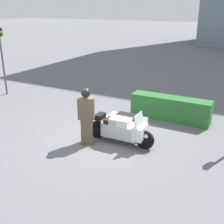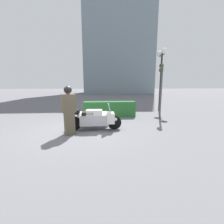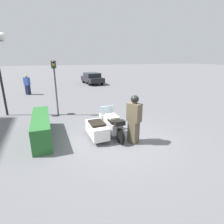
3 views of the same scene
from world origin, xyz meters
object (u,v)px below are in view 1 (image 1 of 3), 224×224
(police_motorcycle, at_px, (126,126))
(hedge_bush_curbside, at_px, (170,108))
(officer_rider, at_px, (86,115))
(traffic_light_far, at_px, (2,52))

(police_motorcycle, xyz_separation_m, hedge_bush_curbside, (0.78, 2.44, 0.01))
(police_motorcycle, height_order, officer_rider, officer_rider)
(officer_rider, height_order, hedge_bush_curbside, officer_rider)
(hedge_bush_curbside, xyz_separation_m, traffic_light_far, (-8.45, -0.63, 1.72))
(officer_rider, relative_size, hedge_bush_curbside, 0.60)
(traffic_light_far, bearing_deg, officer_rider, -30.94)
(traffic_light_far, bearing_deg, hedge_bush_curbside, -4.58)
(police_motorcycle, height_order, traffic_light_far, traffic_light_far)
(police_motorcycle, distance_m, traffic_light_far, 8.07)
(officer_rider, bearing_deg, police_motorcycle, -73.19)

